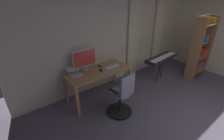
% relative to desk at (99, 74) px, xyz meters
% --- Properties ---
extents(back_room_partition, '(5.84, 0.10, 2.72)m').
position_rel_desk_xyz_m(back_room_partition, '(-0.95, -0.50, 0.70)').
color(back_room_partition, beige).
rests_on(back_room_partition, ground).
extents(curtain_left_panel, '(0.39, 0.06, 2.44)m').
position_rel_desk_xyz_m(curtain_left_panel, '(-2.69, -0.39, 0.55)').
color(curtain_left_panel, beige).
rests_on(curtain_left_panel, ground).
extents(curtain_right_panel, '(0.41, 0.06, 2.44)m').
position_rel_desk_xyz_m(curtain_right_panel, '(-1.52, -0.39, 0.55)').
color(curtain_right_panel, beige).
rests_on(curtain_right_panel, ground).
extents(desk, '(1.59, 0.70, 0.76)m').
position_rel_desk_xyz_m(desk, '(0.00, 0.00, 0.00)').
color(desk, '#AE8452').
rests_on(desk, ground).
extents(office_chair, '(0.56, 0.56, 1.01)m').
position_rel_desk_xyz_m(office_chair, '(-0.02, 0.86, -0.19)').
color(office_chair, black).
rests_on(office_chair, ground).
extents(computer_monitor, '(0.60, 0.18, 0.51)m').
position_rel_desk_xyz_m(computer_monitor, '(0.23, -0.23, 0.38)').
color(computer_monitor, '#B7BCC1').
rests_on(computer_monitor, desk).
extents(computer_keyboard, '(0.42, 0.13, 0.02)m').
position_rel_desk_xyz_m(computer_keyboard, '(-0.37, 0.06, 0.10)').
color(computer_keyboard, silver).
rests_on(computer_keyboard, desk).
extents(laptop, '(0.30, 0.34, 0.15)m').
position_rel_desk_xyz_m(laptop, '(0.56, -0.14, 0.14)').
color(laptop, '#B7BCC1').
rests_on(laptop, desk).
extents(computer_mouse, '(0.06, 0.10, 0.04)m').
position_rel_desk_xyz_m(computer_mouse, '(-0.63, -0.05, 0.11)').
color(computer_mouse, white).
rests_on(computer_mouse, desk).
extents(cell_phone_face_up, '(0.07, 0.15, 0.01)m').
position_rel_desk_xyz_m(cell_phone_face_up, '(-0.15, -0.18, 0.10)').
color(cell_phone_face_up, '#232328').
rests_on(cell_phone_face_up, desk).
extents(cell_phone_by_monitor, '(0.13, 0.16, 0.01)m').
position_rel_desk_xyz_m(cell_phone_by_monitor, '(-0.04, 0.03, 0.10)').
color(cell_phone_by_monitor, black).
rests_on(cell_phone_by_monitor, desk).
extents(bookshelf, '(0.76, 0.30, 1.89)m').
position_rel_desk_xyz_m(bookshelf, '(-3.01, 0.93, 0.28)').
color(bookshelf, olive).
rests_on(bookshelf, ground).
extents(piano_keyboard, '(1.25, 0.43, 0.80)m').
position_rel_desk_xyz_m(piano_keyboard, '(-1.92, 0.42, 0.07)').
color(piano_keyboard, black).
rests_on(piano_keyboard, ground).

